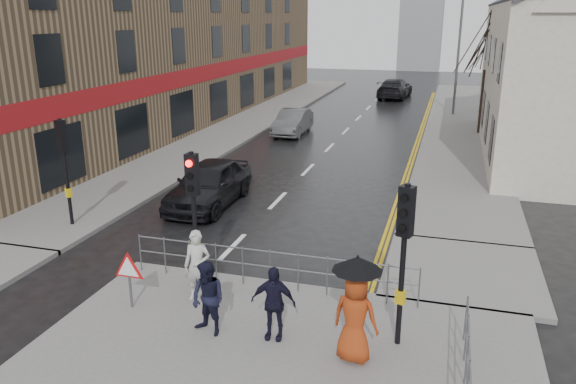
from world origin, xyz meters
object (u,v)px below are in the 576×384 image
Objects in this scene: pedestrian_a at (197,266)px; pedestrian_b at (208,299)px; pedestrian_with_umbrella at (356,306)px; car_parked at (209,184)px; pedestrian_d at (273,303)px; car_mid at (293,122)px.

pedestrian_b is (0.85, -1.31, -0.05)m from pedestrian_a.
pedestrian_with_umbrella is (3.92, -1.38, 0.30)m from pedestrian_a.
pedestrian_b is 0.34× the size of car_parked.
pedestrian_b is 0.74× the size of pedestrian_with_umbrella.
pedestrian_a reaches higher than pedestrian_d.
car_parked is at bearing 103.20° from pedestrian_a.
pedestrian_a is at bearing 160.67° from pedestrian_with_umbrella.
pedestrian_b is at bearing -65.66° from pedestrian_a.
car_parked is (-2.71, 6.76, -0.19)m from pedestrian_a.
pedestrian_a is 0.36× the size of car_parked.
pedestrian_b is 1.36m from pedestrian_d.
pedestrian_a reaches higher than pedestrian_b.
pedestrian_d is at bearing 29.21° from pedestrian_b.
car_parked is at bearing 129.21° from pedestrian_with_umbrella.
pedestrian_d is 21.47m from car_mid.
pedestrian_with_umbrella reaches higher than pedestrian_d.
car_parked is at bearing 117.79° from pedestrian_d.
pedestrian_a is 0.40× the size of car_mid.
pedestrian_with_umbrella reaches higher than car_mid.
pedestrian_a is 0.79× the size of pedestrian_with_umbrella.
pedestrian_a is 2.44m from pedestrian_d.
pedestrian_d is 9.25m from car_parked.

